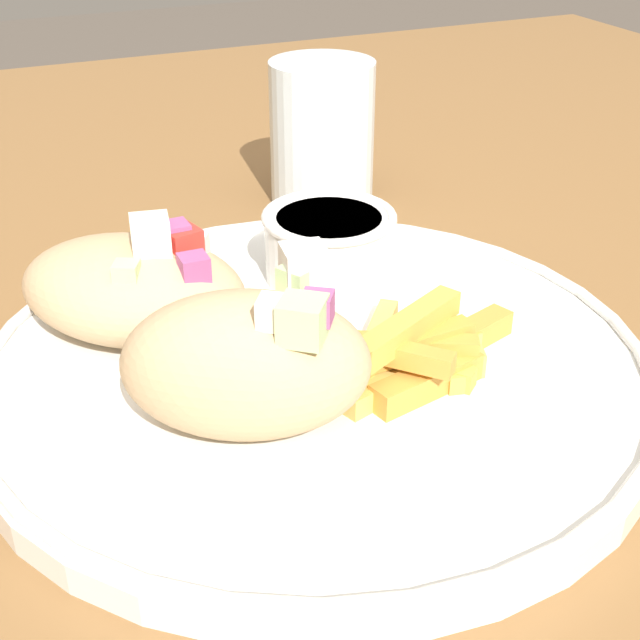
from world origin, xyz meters
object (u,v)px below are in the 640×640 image
at_px(plate, 320,364).
at_px(fries_pile, 408,355).
at_px(pita_sandwich_near, 248,362).
at_px(pita_sandwich_far, 134,287).
at_px(sauce_ramekin, 329,242).
at_px(water_glass, 322,140).

relative_size(plate, fries_pile, 2.36).
xyz_separation_m(pita_sandwich_near, pita_sandwich_far, (-0.02, 0.10, -0.01)).
xyz_separation_m(fries_pile, sauce_ramekin, (0.01, 0.11, 0.01)).
distance_m(fries_pile, sauce_ramekin, 0.11).
distance_m(pita_sandwich_near, water_glass, 0.29).
xyz_separation_m(plate, water_glass, (0.09, 0.21, 0.03)).
height_order(plate, pita_sandwich_near, pita_sandwich_near).
distance_m(fries_pile, water_glass, 0.25).
bearing_deg(sauce_ramekin, fries_pile, -94.26).
bearing_deg(water_glass, plate, -113.97).
height_order(pita_sandwich_near, fries_pile, pita_sandwich_near).
xyz_separation_m(pita_sandwich_near, water_glass, (0.14, 0.25, -0.00)).
relative_size(plate, sauce_ramekin, 4.34).
xyz_separation_m(pita_sandwich_far, fries_pile, (0.10, -0.09, -0.01)).
relative_size(pita_sandwich_far, sauce_ramekin, 1.87).
bearing_deg(plate, water_glass, 66.03).
xyz_separation_m(plate, sauce_ramekin, (0.04, 0.07, 0.03)).
xyz_separation_m(pita_sandwich_far, water_glass, (0.17, 0.15, 0.01)).
height_order(plate, pita_sandwich_far, pita_sandwich_far).
xyz_separation_m(plate, pita_sandwich_far, (-0.07, 0.06, 0.03)).
bearing_deg(plate, pita_sandwich_far, 141.66).
height_order(plate, water_glass, water_glass).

